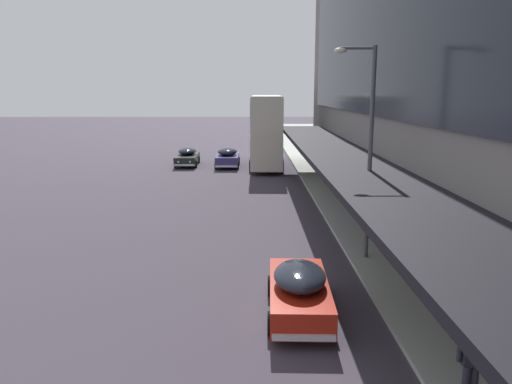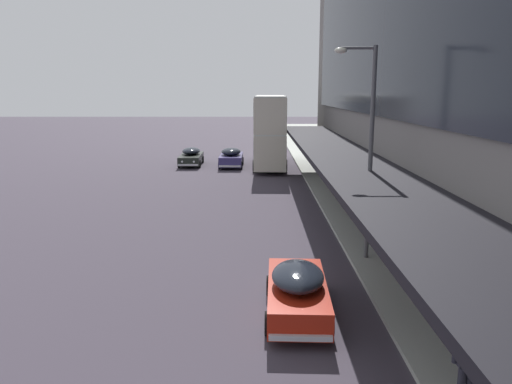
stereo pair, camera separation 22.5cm
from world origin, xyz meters
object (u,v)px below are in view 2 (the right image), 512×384
Objects in this scene: transit_bus_kerbside_front at (268,129)px; street_lamp at (365,139)px; sedan_lead_mid at (189,157)px; sedan_oncoming_front at (230,157)px; sedan_lead_near at (296,290)px; pedestrian_at_kerb at (466,357)px.

street_lamp is at bearing -83.43° from transit_bus_kerbside_front.
sedan_oncoming_front reaches higher than sedan_lead_mid.
pedestrian_at_kerb is at bearing -55.96° from sedan_lead_near.
street_lamp is at bearing 58.61° from sedan_lead_near.
sedan_oncoming_front is at bearing -15.48° from sedan_lead_mid.
pedestrian_at_kerb reaches higher than sedan_lead_near.
pedestrian_at_kerb reaches higher than sedan_oncoming_front.
street_lamp is (2.78, -24.17, 1.39)m from transit_bus_kerbside_front.
sedan_lead_near is 2.38× the size of pedestrian_at_kerb.
pedestrian_at_kerb is 0.24× the size of street_lamp.
sedan_lead_near is 6.60m from street_lamp.
sedan_lead_near is at bearing -121.39° from street_lamp.
sedan_lead_mid is 35.09m from pedestrian_at_kerb.
sedan_oncoming_front is 2.46× the size of pedestrian_at_kerb.
sedan_lead_near is 5.30m from pedestrian_at_kerb.
transit_bus_kerbside_front is 2.27× the size of sedan_lead_mid.
sedan_lead_near is at bearing -83.48° from sedan_oncoming_front.
transit_bus_kerbside_front is at bearing 6.92° from sedan_oncoming_front.
transit_bus_kerbside_front is 33.34m from pedestrian_at_kerb.
street_lamp reaches higher than pedestrian_at_kerb.
sedan_lead_mid is 1.07× the size of sedan_oncoming_front.
street_lamp reaches higher than transit_bus_kerbside_front.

